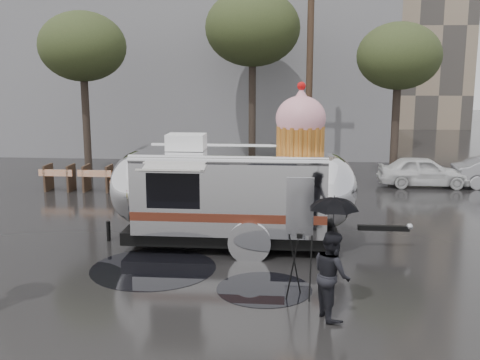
{
  "coord_description": "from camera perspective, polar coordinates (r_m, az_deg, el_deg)",
  "views": [
    {
      "loc": [
        1.63,
        -10.41,
        4.45
      ],
      "look_at": [
        0.42,
        3.73,
        1.73
      ],
      "focal_mm": 42.0,
      "sensor_mm": 36.0,
      "label": 1
    }
  ],
  "objects": [
    {
      "name": "utility_pole",
      "position": [
        24.43,
        7.08,
        11.18
      ],
      "size": [
        1.6,
        0.28,
        9.0
      ],
      "color": "#473323",
      "rests_on": "ground"
    },
    {
      "name": "ground",
      "position": [
        11.44,
        -3.76,
        -12.06
      ],
      "size": [
        120.0,
        120.0,
        0.0
      ],
      "primitive_type": "plane",
      "color": "black",
      "rests_on": "ground"
    },
    {
      "name": "grey_building",
      "position": [
        34.93,
        -4.51,
        14.2
      ],
      "size": [
        22.0,
        12.0,
        13.0
      ],
      "primitive_type": "cube",
      "color": "slate",
      "rests_on": "ground"
    },
    {
      "name": "tree_right",
      "position": [
        23.83,
        15.83,
        11.92
      ],
      "size": [
        3.36,
        3.36,
        6.42
      ],
      "color": "#382D26",
      "rests_on": "ground"
    },
    {
      "name": "tree_mid",
      "position": [
        25.54,
        1.28,
        15.1
      ],
      "size": [
        4.2,
        4.2,
        8.03
      ],
      "color": "#382D26",
      "rests_on": "ground"
    },
    {
      "name": "umbrella_black",
      "position": [
        10.2,
        9.5,
        -3.64
      ],
      "size": [
        1.1,
        1.1,
        2.3
      ],
      "color": "black",
      "rests_on": "ground"
    },
    {
      "name": "puddles",
      "position": [
        12.73,
        -2.84,
        -9.6
      ],
      "size": [
        14.04,
        10.03,
        0.01
      ],
      "color": "black",
      "rests_on": "ground"
    },
    {
      "name": "person_right",
      "position": [
        10.53,
        9.31,
        -9.46
      ],
      "size": [
        0.66,
        0.89,
        1.64
      ],
      "primitive_type": "imported",
      "rotation": [
        0.0,
        0.0,
        1.89
      ],
      "color": "black",
      "rests_on": "ground"
    },
    {
      "name": "airstream_trailer",
      "position": [
        14.5,
        -0.39,
        -0.82
      ],
      "size": [
        8.03,
        3.04,
        4.32
      ],
      "rotation": [
        0.0,
        0.0,
        -0.01
      ],
      "color": "silver",
      "rests_on": "ground"
    },
    {
      "name": "barricade_row",
      "position": [
        21.96,
        -14.26,
        0.22
      ],
      "size": [
        4.3,
        0.8,
        1.0
      ],
      "color": "#473323",
      "rests_on": "ground"
    },
    {
      "name": "tripod",
      "position": [
        11.31,
        6.04,
        -8.19
      ],
      "size": [
        0.52,
        0.56,
        1.35
      ],
      "rotation": [
        0.0,
        0.0,
        -0.15
      ],
      "color": "black",
      "rests_on": "ground"
    },
    {
      "name": "tree_left",
      "position": [
        24.98,
        -15.71,
        12.84
      ],
      "size": [
        3.64,
        3.64,
        6.95
      ],
      "color": "#382D26",
      "rests_on": "ground"
    }
  ]
}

